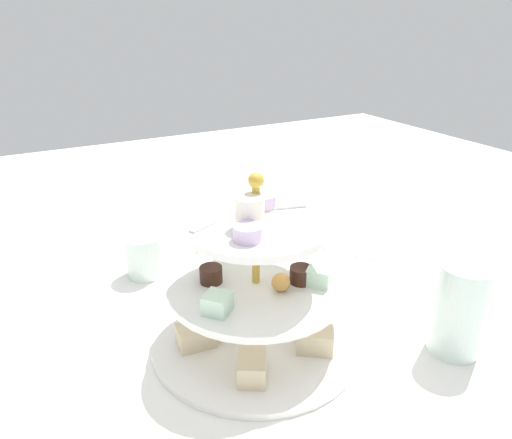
{
  "coord_description": "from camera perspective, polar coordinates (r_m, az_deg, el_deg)",
  "views": [
    {
      "loc": [
        0.26,
        0.48,
        0.42
      ],
      "look_at": [
        0.0,
        0.0,
        0.18
      ],
      "focal_mm": 33.52,
      "sensor_mm": 36.0,
      "label": 1
    }
  ],
  "objects": [
    {
      "name": "water_glass_tall_right",
      "position": [
        0.69,
        23.12,
        -9.82
      ],
      "size": [
        0.07,
        0.07,
        0.13
      ],
      "primitive_type": "cylinder",
      "color": "silver",
      "rests_on": "ground_plane"
    },
    {
      "name": "ground_plane",
      "position": [
        0.69,
        -0.0,
        -14.28
      ],
      "size": [
        2.4,
        2.4,
        0.0
      ],
      "primitive_type": "plane",
      "color": "white"
    },
    {
      "name": "tiered_serving_stand",
      "position": [
        0.65,
        -0.03,
        -9.37
      ],
      "size": [
        0.29,
        0.29,
        0.25
      ],
      "color": "white",
      "rests_on": "ground_plane"
    },
    {
      "name": "water_glass_short_left",
      "position": [
        0.85,
        -13.2,
        -4.21
      ],
      "size": [
        0.06,
        0.06,
        0.07
      ],
      "primitive_type": "cylinder",
      "color": "silver",
      "rests_on": "ground_plane"
    },
    {
      "name": "butter_knife_right",
      "position": [
        0.93,
        10.04,
        -3.63
      ],
      "size": [
        0.1,
        0.15,
        0.0
      ],
      "primitive_type": "cube",
      "rotation": [
        0.0,
        0.0,
        5.25
      ],
      "color": "silver",
      "rests_on": "ground_plane"
    },
    {
      "name": "teacup_with_saucer",
      "position": [
        0.91,
        -4.62,
        -2.46
      ],
      "size": [
        0.09,
        0.09,
        0.05
      ],
      "color": "white",
      "rests_on": "ground_plane"
    }
  ]
}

